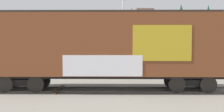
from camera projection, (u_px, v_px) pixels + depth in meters
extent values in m
plane|color=slate|center=(107.00, 90.00, 15.48)|extent=(260.00, 260.00, 0.00)
cube|color=#4C4742|center=(106.00, 92.00, 14.76)|extent=(59.94, 2.87, 0.08)
cube|color=#4C4742|center=(107.00, 87.00, 16.20)|extent=(59.94, 2.87, 0.08)
cube|color=#423323|center=(59.00, 90.00, 15.52)|extent=(0.36, 2.51, 0.07)
cube|color=brown|center=(106.00, 44.00, 15.32)|extent=(13.82, 3.46, 3.35)
cube|color=#2D2823|center=(106.00, 12.00, 15.21)|extent=(13.02, 1.00, 0.24)
cube|color=#B2931E|center=(162.00, 43.00, 13.85)|extent=(3.01, 0.17, 1.84)
cube|color=silver|center=(103.00, 66.00, 13.96)|extent=(4.13, 0.22, 1.10)
cube|color=black|center=(107.00, 75.00, 15.43)|extent=(13.48, 2.17, 0.20)
cube|color=black|center=(25.00, 81.00, 15.52)|extent=(2.16, 1.37, 0.36)
cylinder|color=black|center=(5.00, 84.00, 14.82)|extent=(0.92, 0.16, 0.92)
cylinder|color=black|center=(15.00, 80.00, 16.25)|extent=(0.92, 0.16, 0.92)
cylinder|color=black|center=(36.00, 84.00, 14.79)|extent=(0.92, 0.16, 0.92)
cylinder|color=black|center=(43.00, 80.00, 16.23)|extent=(0.92, 0.16, 0.92)
cube|color=black|center=(189.00, 82.00, 15.38)|extent=(2.16, 1.37, 0.36)
cylinder|color=black|center=(177.00, 85.00, 14.68)|extent=(0.92, 0.16, 0.92)
cylinder|color=black|center=(172.00, 81.00, 16.12)|extent=(0.92, 0.16, 0.92)
cylinder|color=black|center=(208.00, 85.00, 14.65)|extent=(0.92, 0.16, 0.92)
cylinder|color=black|center=(200.00, 81.00, 16.09)|extent=(0.92, 0.16, 0.92)
cylinder|color=silver|center=(123.00, 30.00, 28.62)|extent=(0.12, 0.12, 7.89)
cube|color=silver|center=(125.00, 35.00, 89.10)|extent=(133.08, 35.23, 8.45)
cube|color=#8C725B|center=(94.00, 16.00, 78.78)|extent=(6.89, 4.13, 2.49)
cube|color=brown|center=(144.00, 15.00, 77.87)|extent=(5.57, 4.41, 3.29)
cube|color=#9E9384|center=(190.00, 16.00, 77.10)|extent=(6.28, 4.77, 2.32)
cone|color=#193D23|center=(134.00, 15.00, 80.29)|extent=(1.62, 1.62, 3.23)
cone|color=#193D23|center=(181.00, 12.00, 79.47)|extent=(2.45, 2.45, 4.90)
cone|color=#193D23|center=(132.00, 14.00, 77.43)|extent=(1.78, 1.78, 3.56)
cone|color=#193D23|center=(208.00, 13.00, 79.71)|extent=(2.33, 2.33, 4.66)
cone|color=#193D23|center=(111.00, 16.00, 82.09)|extent=(1.56, 1.56, 3.11)
cube|color=#B7BABF|center=(73.00, 67.00, 22.04)|extent=(4.82, 1.96, 0.61)
cube|color=#2D333D|center=(68.00, 60.00, 22.01)|extent=(2.34, 1.67, 0.63)
cylinder|color=black|center=(93.00, 70.00, 22.86)|extent=(0.65, 0.25, 0.64)
cylinder|color=black|center=(92.00, 72.00, 21.22)|extent=(0.65, 0.25, 0.64)
cylinder|color=black|center=(55.00, 70.00, 22.90)|extent=(0.65, 0.25, 0.64)
cylinder|color=black|center=(51.00, 72.00, 21.26)|extent=(0.65, 0.25, 0.64)
cube|color=navy|center=(149.00, 67.00, 21.55)|extent=(5.01, 2.45, 0.75)
cube|color=#2D333D|center=(148.00, 59.00, 21.50)|extent=(2.72, 1.94, 0.61)
cylinder|color=black|center=(166.00, 71.00, 22.54)|extent=(0.67, 0.31, 0.64)
cylinder|color=black|center=(172.00, 73.00, 20.89)|extent=(0.67, 0.31, 0.64)
cylinder|color=black|center=(127.00, 71.00, 22.25)|extent=(0.67, 0.31, 0.64)
cylinder|color=black|center=(130.00, 73.00, 20.60)|extent=(0.67, 0.31, 0.64)
cube|color=#2D333D|center=(223.00, 58.00, 21.53)|extent=(1.94, 1.57, 0.75)
cylinder|color=black|center=(206.00, 71.00, 22.46)|extent=(0.64, 0.23, 0.64)
cylinder|color=black|center=(212.00, 73.00, 20.83)|extent=(0.64, 0.23, 0.64)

